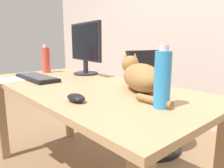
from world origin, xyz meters
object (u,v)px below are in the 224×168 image
(monitor, at_px, (85,47))
(computer_mouse, at_px, (76,98))
(cat, at_px, (140,76))
(water_bottle, at_px, (162,79))
(spray_bottle, at_px, (46,60))
(keyboard, at_px, (37,78))
(office_chair, at_px, (151,108))

(monitor, distance_m, computer_mouse, 0.84)
(cat, distance_m, water_bottle, 0.32)
(computer_mouse, relative_size, spray_bottle, 0.46)
(cat, height_order, spray_bottle, spray_bottle)
(keyboard, bearing_deg, spray_bottle, 144.18)
(office_chair, height_order, water_bottle, water_bottle)
(keyboard, height_order, cat, cat)
(monitor, height_order, spray_bottle, monitor)
(keyboard, xyz_separation_m, cat, (0.71, 0.30, 0.07))
(office_chair, xyz_separation_m, spray_bottle, (-0.62, -0.70, 0.44))
(water_bottle, bearing_deg, computer_mouse, -144.74)
(water_bottle, bearing_deg, cat, 146.56)
(monitor, bearing_deg, computer_mouse, -37.71)
(monitor, relative_size, spray_bottle, 1.99)
(monitor, distance_m, keyboard, 0.45)
(monitor, distance_m, cat, 0.70)
(keyboard, xyz_separation_m, computer_mouse, (0.68, -0.10, 0.00))
(keyboard, distance_m, water_bottle, 1.00)
(cat, xyz_separation_m, water_bottle, (0.27, -0.18, 0.04))
(water_bottle, bearing_deg, monitor, 163.44)
(office_chair, relative_size, computer_mouse, 8.09)
(keyboard, bearing_deg, water_bottle, 6.84)
(office_chair, bearing_deg, spray_bottle, -131.48)
(cat, bearing_deg, water_bottle, -33.44)
(office_chair, distance_m, water_bottle, 1.11)
(keyboard, relative_size, spray_bottle, 1.83)
(cat, relative_size, computer_mouse, 4.88)
(keyboard, height_order, computer_mouse, computer_mouse)
(cat, xyz_separation_m, spray_bottle, (-1.00, -0.09, 0.03))
(office_chair, distance_m, cat, 0.83)
(office_chair, height_order, cat, cat)
(monitor, bearing_deg, water_bottle, -16.56)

